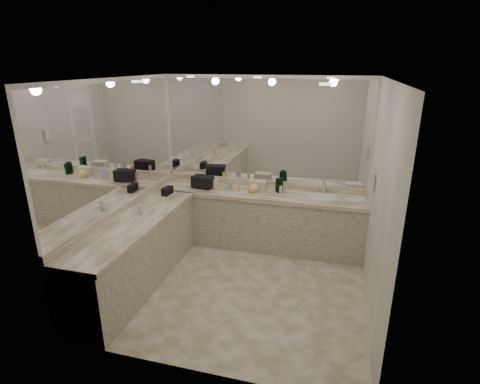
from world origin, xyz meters
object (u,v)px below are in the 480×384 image
(soap_bottle_b, at_px, (229,183))
(soap_bottle_a, at_px, (215,182))
(soap_bottle_c, at_px, (253,186))
(black_toiletry_bag, at_px, (203,182))
(sink, at_px, (323,197))
(hand_towel, at_px, (355,201))
(wall_phone, at_px, (372,181))
(cream_cosmetic_case, at_px, (257,185))

(soap_bottle_b, bearing_deg, soap_bottle_a, -179.10)
(soap_bottle_b, height_order, soap_bottle_c, soap_bottle_c)
(soap_bottle_b, distance_m, soap_bottle_c, 0.40)
(black_toiletry_bag, xyz_separation_m, soap_bottle_b, (0.41, 0.04, 0.00))
(black_toiletry_bag, height_order, soap_bottle_a, soap_bottle_a)
(sink, xyz_separation_m, soap_bottle_b, (-1.44, -0.01, 0.10))
(hand_towel, xyz_separation_m, soap_bottle_b, (-1.89, 0.09, 0.07))
(wall_phone, bearing_deg, cream_cosmetic_case, 160.32)
(wall_phone, relative_size, soap_bottle_c, 1.24)
(sink, bearing_deg, soap_bottle_c, -177.39)
(black_toiletry_bag, height_order, soap_bottle_c, soap_bottle_c)
(cream_cosmetic_case, relative_size, soap_bottle_c, 1.38)
(cream_cosmetic_case, relative_size, soap_bottle_a, 1.38)
(cream_cosmetic_case, bearing_deg, soap_bottle_b, -172.95)
(sink, bearing_deg, hand_towel, -12.09)
(black_toiletry_bag, bearing_deg, cream_cosmetic_case, 7.92)
(sink, height_order, hand_towel, hand_towel)
(sink, xyz_separation_m, wall_phone, (0.61, -0.50, 0.46))
(black_toiletry_bag, distance_m, cream_cosmetic_case, 0.86)
(cream_cosmetic_case, xyz_separation_m, soap_bottle_a, (-0.66, -0.08, 0.02))
(hand_towel, bearing_deg, sink, 167.91)
(black_toiletry_bag, height_order, cream_cosmetic_case, black_toiletry_bag)
(soap_bottle_b, bearing_deg, sink, 0.22)
(soap_bottle_a, relative_size, soap_bottle_b, 1.03)
(cream_cosmetic_case, bearing_deg, sink, -7.38)
(sink, distance_m, soap_bottle_b, 1.44)
(black_toiletry_bag, distance_m, hand_towel, 2.30)
(cream_cosmetic_case, distance_m, soap_bottle_b, 0.45)
(black_toiletry_bag, distance_m, soap_bottle_c, 0.81)
(wall_phone, distance_m, hand_towel, 0.61)
(hand_towel, bearing_deg, soap_bottle_c, 178.11)
(soap_bottle_a, xyz_separation_m, soap_bottle_c, (0.62, -0.04, -0.00))
(soap_bottle_b, bearing_deg, wall_phone, -13.61)
(soap_bottle_b, bearing_deg, black_toiletry_bag, -174.55)
(wall_phone, distance_m, cream_cosmetic_case, 1.74)
(soap_bottle_a, height_order, soap_bottle_b, soap_bottle_a)
(wall_phone, height_order, soap_bottle_b, wall_phone)
(sink, height_order, soap_bottle_b, soap_bottle_b)
(hand_towel, distance_m, soap_bottle_b, 1.89)
(cream_cosmetic_case, height_order, hand_towel, cream_cosmetic_case)
(wall_phone, relative_size, soap_bottle_a, 1.24)
(sink, xyz_separation_m, soap_bottle_a, (-1.66, -0.01, 0.10))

